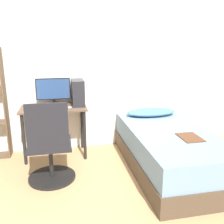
% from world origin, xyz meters
% --- Properties ---
extents(ground_plane, '(14.00, 14.00, 0.00)m').
position_xyz_m(ground_plane, '(0.00, 0.00, 0.00)').
color(ground_plane, tan).
extents(wall_back, '(8.00, 0.05, 2.50)m').
position_xyz_m(wall_back, '(0.00, 1.38, 1.25)').
color(wall_back, silver).
rests_on(wall_back, ground_plane).
extents(desk, '(0.93, 0.52, 0.75)m').
position_xyz_m(desk, '(-0.41, 1.10, 0.61)').
color(desk, brown).
rests_on(desk, ground_plane).
extents(office_chair, '(0.58, 0.58, 1.02)m').
position_xyz_m(office_chair, '(-0.45, 0.36, 0.38)').
color(office_chair, black).
rests_on(office_chair, ground_plane).
extents(bed, '(1.02, 1.95, 0.54)m').
position_xyz_m(bed, '(1.07, 0.38, 0.26)').
color(bed, '#4C3D2D').
rests_on(bed, ground_plane).
extents(pillow, '(0.77, 0.36, 0.11)m').
position_xyz_m(pillow, '(1.07, 1.10, 0.59)').
color(pillow, teal).
rests_on(pillow, bed).
extents(magazine, '(0.24, 0.32, 0.01)m').
position_xyz_m(magazine, '(1.19, 0.09, 0.54)').
color(magazine, '#56331E').
rests_on(magazine, bed).
extents(monitor, '(0.50, 0.16, 0.39)m').
position_xyz_m(monitor, '(-0.40, 1.26, 0.96)').
color(monitor, black).
rests_on(monitor, desk).
extents(keyboard, '(0.40, 0.14, 0.02)m').
position_xyz_m(keyboard, '(-0.43, 0.99, 0.76)').
color(keyboard, silver).
rests_on(keyboard, desk).
extents(pc_tower, '(0.17, 0.35, 0.37)m').
position_xyz_m(pc_tower, '(-0.05, 1.16, 0.93)').
color(pc_tower, '#232328').
rests_on(pc_tower, desk).
extents(mouse, '(0.06, 0.09, 0.02)m').
position_xyz_m(mouse, '(-0.18, 0.99, 0.76)').
color(mouse, silver).
rests_on(mouse, desk).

